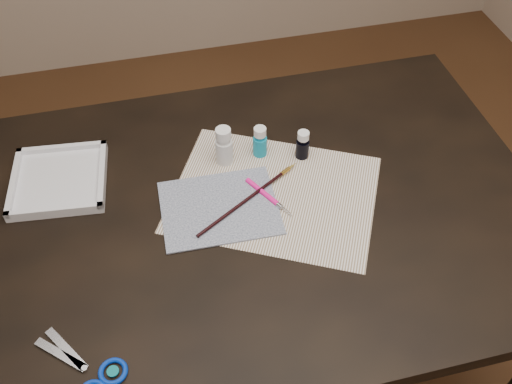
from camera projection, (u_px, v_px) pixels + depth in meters
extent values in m
cube|color=#422614|center=(256.00, 359.00, 1.84)|extent=(3.50, 3.50, 0.02)
cube|color=black|center=(256.00, 296.00, 1.55)|extent=(1.30, 0.90, 0.75)
cube|color=white|center=(274.00, 194.00, 1.30)|extent=(0.56, 0.51, 0.00)
cube|color=#172340|center=(219.00, 208.00, 1.27)|extent=(0.26, 0.21, 0.00)
cylinder|color=silver|center=(224.00, 146.00, 1.34)|extent=(0.04, 0.04, 0.10)
cylinder|color=#0F8AAE|center=(260.00, 141.00, 1.36)|extent=(0.03, 0.03, 0.08)
cylinder|color=black|center=(303.00, 145.00, 1.36)|extent=(0.04, 0.04, 0.08)
cube|color=silver|center=(59.00, 179.00, 1.32)|extent=(0.23, 0.23, 0.03)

